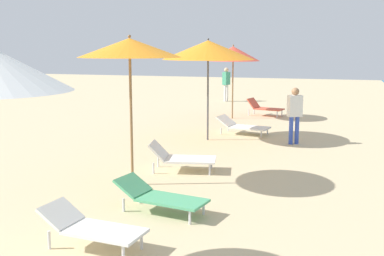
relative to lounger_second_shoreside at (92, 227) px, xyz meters
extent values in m
cube|color=white|center=(0.20, -0.02, -0.03)|extent=(1.05, 0.65, 0.04)
cube|color=white|center=(-0.47, 0.05, 0.11)|extent=(0.43, 0.59, 0.27)
cylinder|color=silver|center=(0.62, 0.16, -0.17)|extent=(0.04, 0.04, 0.24)
cylinder|color=silver|center=(0.58, -0.28, -0.17)|extent=(0.04, 0.04, 0.24)
cylinder|color=silver|center=(-0.47, 0.27, -0.17)|extent=(0.04, 0.04, 0.24)
cylinder|color=silver|center=(-0.52, -0.17, -0.17)|extent=(0.04, 0.04, 0.24)
cylinder|color=olive|center=(-0.69, 2.81, 0.90)|extent=(0.05, 0.05, 2.39)
cone|color=orange|center=(-0.69, 2.81, 2.26)|extent=(1.88, 1.88, 0.34)
sphere|color=olive|center=(-0.69, 2.81, 2.46)|extent=(0.06, 0.06, 0.06)
cube|color=white|center=(0.07, 4.07, -0.04)|extent=(1.15, 0.85, 0.04)
cube|color=white|center=(-0.59, 3.94, 0.14)|extent=(0.46, 0.71, 0.35)
cylinder|color=silver|center=(0.43, 4.42, -0.18)|extent=(0.04, 0.04, 0.23)
cylinder|color=silver|center=(0.54, 3.87, -0.18)|extent=(0.04, 0.04, 0.23)
cylinder|color=silver|center=(-0.70, 4.20, -0.18)|extent=(0.04, 0.04, 0.23)
cylinder|color=silver|center=(-0.59, 3.65, -0.18)|extent=(0.04, 0.04, 0.23)
cube|color=#4CA572|center=(0.57, 1.48, -0.06)|extent=(1.15, 0.74, 0.04)
cube|color=#4CA572|center=(-0.14, 1.62, 0.08)|extent=(0.51, 0.62, 0.27)
cylinder|color=silver|center=(1.04, 1.63, -0.19)|extent=(0.04, 0.04, 0.21)
cylinder|color=silver|center=(0.96, 1.18, -0.19)|extent=(0.04, 0.04, 0.21)
cylinder|color=silver|center=(-0.12, 1.85, -0.19)|extent=(0.04, 0.04, 0.21)
cylinder|color=silver|center=(-0.21, 1.40, -0.19)|extent=(0.04, 0.04, 0.21)
cylinder|color=#4C4C51|center=(-0.47, 7.44, 0.82)|extent=(0.05, 0.05, 2.23)
cone|color=orange|center=(-0.47, 7.44, 2.19)|extent=(2.52, 2.52, 0.51)
sphere|color=#4C4C51|center=(-0.47, 7.44, 2.48)|extent=(0.06, 0.06, 0.06)
cube|color=white|center=(0.51, 8.55, -0.08)|extent=(1.21, 0.85, 0.04)
cube|color=white|center=(-0.23, 8.68, 0.08)|extent=(0.53, 0.73, 0.30)
cylinder|color=silver|center=(1.01, 8.75, -0.20)|extent=(0.04, 0.04, 0.20)
cylinder|color=silver|center=(0.92, 8.19, -0.20)|extent=(0.04, 0.04, 0.20)
cylinder|color=silver|center=(-0.22, 8.97, -0.20)|extent=(0.04, 0.04, 0.20)
cylinder|color=silver|center=(-0.32, 8.41, -0.20)|extent=(0.04, 0.04, 0.20)
cylinder|color=olive|center=(-0.67, 11.59, 0.74)|extent=(0.05, 0.05, 2.07)
cone|color=#E54C38|center=(-0.67, 11.59, 2.03)|extent=(1.91, 1.91, 0.51)
sphere|color=olive|center=(-0.67, 11.59, 2.32)|extent=(0.06, 0.06, 0.06)
cube|color=#D8593F|center=(0.53, 12.56, -0.03)|extent=(1.13, 0.83, 0.04)
cube|color=#D8593F|center=(-0.10, 12.72, 0.16)|extent=(0.44, 0.66, 0.37)
cylinder|color=silver|center=(0.99, 12.72, -0.17)|extent=(0.04, 0.04, 0.25)
cylinder|color=silver|center=(0.87, 12.22, -0.17)|extent=(0.04, 0.04, 0.25)
cylinder|color=silver|center=(-0.11, 12.98, -0.17)|extent=(0.04, 0.04, 0.25)
cylinder|color=silver|center=(-0.23, 12.48, -0.17)|extent=(0.04, 0.04, 0.25)
cylinder|color=#334CB2|center=(1.81, 7.52, 0.08)|extent=(0.11, 0.11, 0.75)
cylinder|color=#334CB2|center=(1.95, 7.60, 0.08)|extent=(0.11, 0.11, 0.75)
cube|color=silver|center=(1.88, 7.56, 0.73)|extent=(0.42, 0.37, 0.56)
sphere|color=#9E704C|center=(1.88, 7.56, 1.12)|extent=(0.20, 0.20, 0.20)
cylinder|color=silver|center=(-2.08, 16.92, 0.10)|extent=(0.11, 0.11, 0.79)
cylinder|color=silver|center=(-2.14, 16.76, 0.10)|extent=(0.11, 0.11, 0.79)
cube|color=#3F9972|center=(-2.11, 16.84, 0.79)|extent=(0.34, 0.42, 0.59)
sphere|color=#D8A87F|center=(-2.11, 16.84, 1.20)|extent=(0.21, 0.21, 0.21)
camera|label=1|loc=(2.94, -5.18, 2.29)|focal=44.55mm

